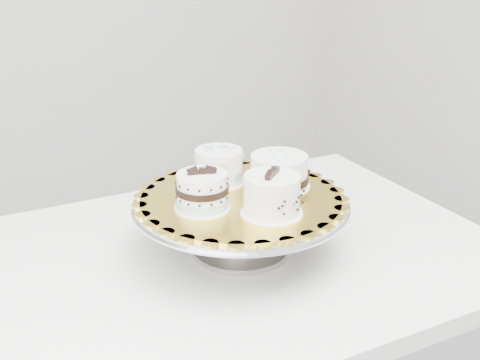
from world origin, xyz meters
TOP-DOWN VIEW (x-y plane):
  - table at (-0.08, 0.10)m, footprint 1.21×0.91m
  - cake_stand at (-0.03, 0.08)m, footprint 0.41×0.41m
  - cake_board at (-0.03, 0.08)m, footprint 0.48×0.48m
  - cake_swirl at (-0.03, -0.01)m, footprint 0.14×0.14m
  - cake_banded at (-0.12, 0.08)m, footprint 0.12×0.12m
  - cake_dots at (-0.03, 0.17)m, footprint 0.12×0.12m
  - cake_ribbon at (0.06, 0.08)m, footprint 0.13×0.13m

SIDE VIEW (x-z plane):
  - table at x=-0.08m, z-range 0.29..1.04m
  - cake_stand at x=-0.03m, z-range 0.77..0.88m
  - cake_board at x=-0.03m, z-range 0.86..0.87m
  - cake_ribbon at x=0.06m, z-range 0.86..0.93m
  - cake_banded at x=-0.12m, z-range 0.86..0.94m
  - cake_swirl at x=-0.03m, z-range 0.86..0.95m
  - cake_dots at x=-0.03m, z-range 0.87..0.94m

